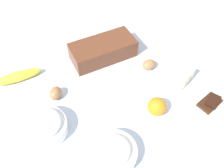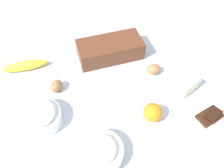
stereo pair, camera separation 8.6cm
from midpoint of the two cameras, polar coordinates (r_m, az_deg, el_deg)
name	(u,v)px [view 1 (the left image)]	position (r m, az deg, el deg)	size (l,w,h in m)	color
ground_plane	(112,92)	(0.90, -2.73, -2.15)	(2.40, 2.40, 0.02)	silver
loaf_pan	(103,50)	(1.00, -4.82, 8.52)	(0.30, 0.17, 0.08)	brown
flour_bowl	(114,152)	(0.74, -2.99, -17.11)	(0.15, 0.15, 0.07)	white
sugar_bowl	(45,126)	(0.82, -19.53, -10.15)	(0.15, 0.15, 0.08)	white
banana	(18,77)	(1.01, -25.05, 1.57)	(0.19, 0.04, 0.04)	yellow
orange_fruit	(157,107)	(0.82, 8.34, -5.89)	(0.07, 0.07, 0.07)	orange
butter_block	(182,75)	(0.94, 14.89, 2.02)	(0.09, 0.06, 0.06)	#F4EDB2
egg_near_butter	(149,65)	(0.96, 6.82, 4.76)	(0.04, 0.04, 0.06)	#A87144
egg_beside_bowl	(56,93)	(0.90, -16.82, -2.41)	(0.04, 0.04, 0.06)	#A56F43
chocolate_plate	(209,104)	(0.91, 21.00, -4.88)	(0.13, 0.13, 0.03)	white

